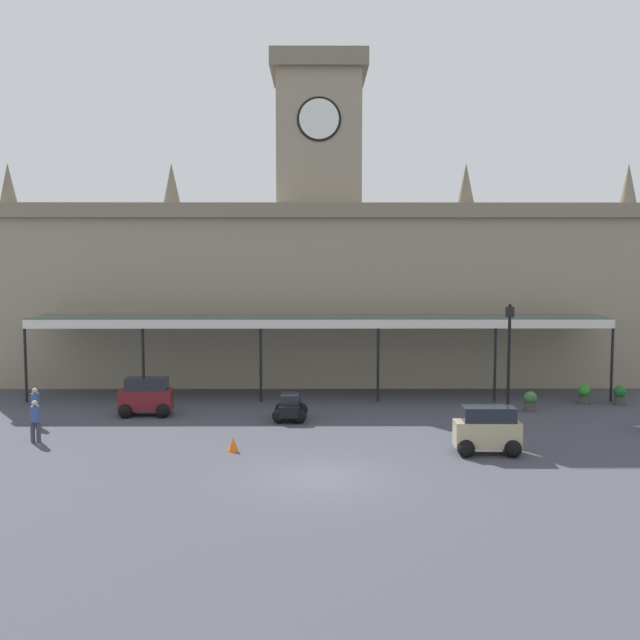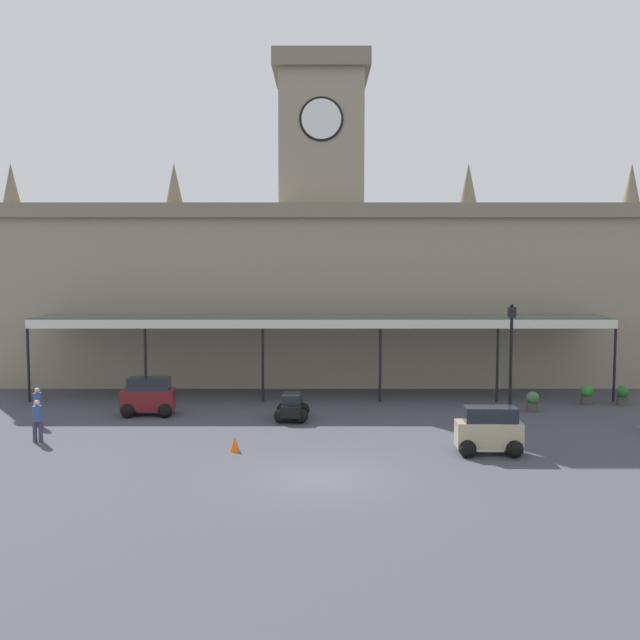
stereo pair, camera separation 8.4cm
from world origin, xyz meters
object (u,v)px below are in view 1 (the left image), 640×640
traffic_cone (233,444)px  planter_by_canopy (584,394)px  car_beige_van (487,432)px  pedestrian_crossing_forecourt (35,420)px  victorian_lamppost (509,352)px  pedestrian_near_entrance (35,405)px  planter_near_kerb (530,401)px  car_maroon_van (146,398)px  planter_forecourt_centre (620,395)px  car_black_sedan (290,409)px

traffic_cone → planter_by_canopy: size_ratio=0.58×
planter_by_canopy → car_beige_van: bearing=-127.5°
pedestrian_crossing_forecourt → victorian_lamppost: victorian_lamppost is taller
pedestrian_near_entrance → traffic_cone: size_ratio=3.02×
car_beige_van → planter_near_kerb: car_beige_van is taller
planter_by_canopy → traffic_cone: bearing=-151.9°
pedestrian_near_entrance → victorian_lamppost: victorian_lamppost is taller
planter_near_kerb → car_maroon_van: bearing=-177.2°
planter_forecourt_centre → pedestrian_near_entrance: bearing=-170.7°
planter_near_kerb → car_black_sedan: bearing=-171.1°
car_beige_van → car_maroon_van: bearing=155.1°
pedestrian_crossing_forecourt → planter_forecourt_centre: (26.13, 7.17, -0.42)m
planter_near_kerb → pedestrian_near_entrance: bearing=-172.4°
pedestrian_crossing_forecourt → planter_near_kerb: 21.99m
car_maroon_van → planter_forecourt_centre: bearing=5.8°
victorian_lamppost → planter_near_kerb: bearing=59.3°
victorian_lamppost → planter_forecourt_centre: victorian_lamppost is taller
pedestrian_crossing_forecourt → planter_near_kerb: (21.24, 5.70, -0.42)m
planter_near_kerb → planter_forecourt_centre: bearing=16.8°
traffic_cone → planter_forecourt_centre: bearing=25.2°
pedestrian_crossing_forecourt → planter_forecourt_centre: bearing=15.4°
car_maroon_van → traffic_cone: size_ratio=4.41×
planter_forecourt_centre → planter_by_canopy: same height
traffic_cone → planter_near_kerb: size_ratio=0.58×
victorian_lamppost → traffic_cone: 12.31m
car_maroon_van → victorian_lamppost: 16.42m
car_beige_van → planter_forecourt_centre: bearing=45.6°
car_black_sedan → victorian_lamppost: victorian_lamppost is taller
pedestrian_crossing_forecourt → traffic_cone: pedestrian_crossing_forecourt is taller
car_beige_van → car_black_sedan: size_ratio=1.17×
pedestrian_crossing_forecourt → pedestrian_near_entrance: bearing=111.4°
planter_near_kerb → car_beige_van: bearing=-117.3°
victorian_lamppost → planter_near_kerb: 4.76m
pedestrian_near_entrance → pedestrian_crossing_forecourt: bearing=-68.6°
pedestrian_crossing_forecourt → car_maroon_van: bearing=56.3°
car_beige_van → traffic_cone: 9.48m
pedestrian_crossing_forecourt → car_beige_van: bearing=-5.8°
planter_by_canopy → planter_near_kerb: bearing=-151.9°
car_black_sedan → planter_near_kerb: bearing=8.9°
pedestrian_near_entrance → traffic_cone: bearing=-24.6°
planter_forecourt_centre → traffic_cone: bearing=-154.8°
planter_forecourt_centre → planter_by_canopy: 1.71m
car_beige_van → planter_forecourt_centre: size_ratio=2.52×
car_beige_van → planter_by_canopy: car_beige_van is taller
car_maroon_van → planter_near_kerb: (18.02, 0.87, -0.32)m
car_beige_van → pedestrian_crossing_forecourt: (-17.40, 1.76, 0.10)m
car_beige_van → planter_by_canopy: bearing=52.5°
car_black_sedan → planter_near_kerb: car_black_sedan is taller
car_beige_van → car_black_sedan: bearing=142.9°
car_beige_van → car_black_sedan: (-7.50, 5.68, -0.30)m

